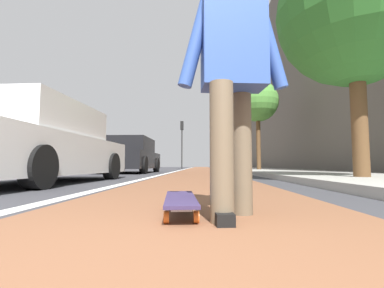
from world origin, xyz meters
The scene contains 12 objects.
ground_plane centered at (10.00, 0.00, 0.00)m, with size 80.00×80.00×0.00m, color #38383D.
bike_lane_paint centered at (24.00, 0.00, 0.00)m, with size 56.00×2.34×0.00m, color brown.
lane_stripe_white centered at (20.00, 1.32, 0.00)m, with size 52.00×0.16×0.01m, color silver.
sidewalk_curb centered at (18.00, -3.34, 0.06)m, with size 52.00×3.20×0.12m, color #9E9B93.
building_facade centered at (22.00, -6.17, 6.65)m, with size 40.00×1.20×13.30m, color #5C554C.
skateboard centered at (1.44, 0.08, 0.09)m, with size 0.86×0.28×0.11m.
skater_person centered at (1.29, -0.26, 0.94)m, with size 0.48×0.72×1.64m.
parked_car_near centered at (4.52, 2.98, 0.70)m, with size 4.41×2.11×1.47m.
parked_car_mid centered at (11.23, 2.97, 0.72)m, with size 4.45×1.95×1.49m.
traffic_light centered at (24.23, 1.72, 3.00)m, with size 0.33×0.28×4.35m.
street_tree_near centered at (4.59, -2.94, 3.22)m, with size 2.83×2.83×4.66m.
street_tree_mid centered at (13.38, -2.94, 3.57)m, with size 2.09×2.09×4.64m.
Camera 1 is at (-0.43, -0.06, 0.33)m, focal length 25.48 mm.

